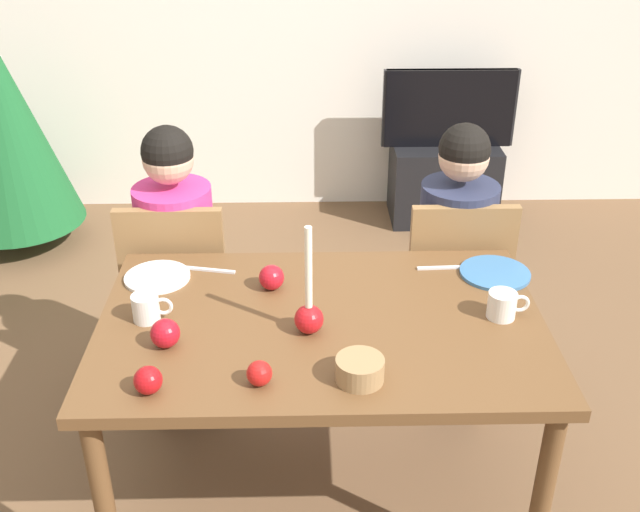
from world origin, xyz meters
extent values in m
plane|color=brown|center=(0.00, 0.00, 0.00)|extent=(7.68, 7.68, 0.00)
cube|color=brown|center=(0.00, 0.00, 0.73)|extent=(1.40, 0.90, 0.04)
cylinder|color=brown|center=(-0.64, -0.39, 0.35)|extent=(0.06, 0.06, 0.71)
cylinder|color=brown|center=(0.64, -0.39, 0.35)|extent=(0.06, 0.06, 0.71)
cylinder|color=brown|center=(-0.64, 0.39, 0.35)|extent=(0.06, 0.06, 0.71)
cylinder|color=brown|center=(0.64, 0.39, 0.35)|extent=(0.06, 0.06, 0.71)
cube|color=olive|center=(-0.55, 0.69, 0.43)|extent=(0.40, 0.40, 0.04)
cube|color=olive|center=(-0.55, 0.51, 0.68)|extent=(0.40, 0.04, 0.45)
cylinder|color=olive|center=(-0.38, 0.86, 0.21)|extent=(0.04, 0.04, 0.41)
cylinder|color=olive|center=(-0.72, 0.86, 0.21)|extent=(0.04, 0.04, 0.41)
cylinder|color=olive|center=(-0.38, 0.52, 0.21)|extent=(0.04, 0.04, 0.41)
cylinder|color=olive|center=(-0.72, 0.52, 0.21)|extent=(0.04, 0.04, 0.41)
cube|color=olive|center=(0.55, 0.69, 0.43)|extent=(0.40, 0.40, 0.04)
cube|color=olive|center=(0.55, 0.51, 0.68)|extent=(0.40, 0.04, 0.45)
cylinder|color=olive|center=(0.72, 0.86, 0.21)|extent=(0.04, 0.04, 0.41)
cylinder|color=olive|center=(0.38, 0.86, 0.21)|extent=(0.04, 0.04, 0.41)
cylinder|color=olive|center=(0.72, 0.52, 0.21)|extent=(0.04, 0.04, 0.41)
cylinder|color=olive|center=(0.38, 0.52, 0.21)|extent=(0.04, 0.04, 0.41)
cube|color=#33384C|center=(-0.55, 0.64, 0.23)|extent=(0.28, 0.28, 0.45)
cylinder|color=#D1337A|center=(-0.55, 0.64, 0.69)|extent=(0.30, 0.30, 0.48)
sphere|color=tan|center=(-0.55, 0.64, 1.04)|extent=(0.19, 0.19, 0.19)
sphere|color=black|center=(-0.55, 0.64, 1.07)|extent=(0.19, 0.19, 0.19)
cube|color=#33384C|center=(0.55, 0.64, 0.23)|extent=(0.28, 0.28, 0.45)
cylinder|color=#282D47|center=(0.55, 0.64, 0.69)|extent=(0.30, 0.30, 0.48)
sphere|color=tan|center=(0.55, 0.64, 1.04)|extent=(0.19, 0.19, 0.19)
sphere|color=black|center=(0.55, 0.64, 1.07)|extent=(0.19, 0.19, 0.19)
cube|color=black|center=(0.81, 2.30, 0.24)|extent=(0.64, 0.40, 0.48)
cube|color=black|center=(0.81, 2.30, 0.71)|extent=(0.79, 0.04, 0.46)
cube|color=black|center=(0.81, 2.30, 0.71)|extent=(0.76, 0.05, 0.46)
cylinder|color=brown|center=(-1.71, 2.02, 0.07)|extent=(0.08, 0.08, 0.14)
cone|color=#195628|center=(-1.71, 2.02, 0.72)|extent=(0.73, 0.73, 1.16)
sphere|color=red|center=(-0.04, -0.06, 0.80)|extent=(0.09, 0.09, 0.09)
cylinder|color=#EFE5C6|center=(-0.04, -0.06, 0.97)|extent=(0.02, 0.02, 0.27)
cylinder|color=white|center=(-0.56, 0.27, 0.76)|extent=(0.22, 0.22, 0.01)
cylinder|color=teal|center=(0.61, 0.27, 0.76)|extent=(0.24, 0.24, 0.01)
cylinder|color=silver|center=(-0.55, 0.01, 0.79)|extent=(0.08, 0.08, 0.09)
torus|color=silver|center=(-0.49, 0.01, 0.80)|extent=(0.06, 0.01, 0.06)
cylinder|color=silver|center=(0.57, 0.01, 0.79)|extent=(0.09, 0.09, 0.09)
torus|color=silver|center=(0.62, 0.01, 0.80)|extent=(0.06, 0.01, 0.06)
cube|color=silver|center=(-0.38, 0.32, 0.75)|extent=(0.18, 0.05, 0.01)
cube|color=silver|center=(0.43, 0.32, 0.75)|extent=(0.18, 0.02, 0.01)
cylinder|color=#99754C|center=(0.10, -0.30, 0.78)|extent=(0.14, 0.14, 0.07)
sphere|color=#AE1014|center=(-0.48, -0.34, 0.79)|extent=(0.08, 0.08, 0.08)
sphere|color=#B3121E|center=(-0.46, -0.13, 0.79)|extent=(0.09, 0.09, 0.09)
sphere|color=red|center=(-0.18, -0.31, 0.79)|extent=(0.07, 0.07, 0.07)
sphere|color=red|center=(-0.16, 0.20, 0.79)|extent=(0.09, 0.09, 0.09)
camera|label=1|loc=(-0.05, -1.96, 2.04)|focal=41.88mm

